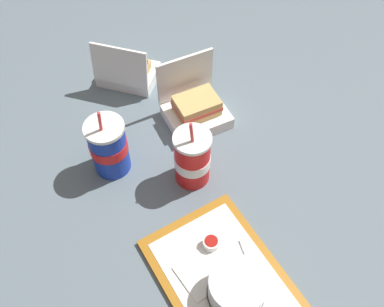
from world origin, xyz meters
The scene contains 10 objects.
ground_plane centered at (0.00, 0.00, 0.00)m, with size 3.20×3.20×0.00m, color slate.
food_tray centered at (0.36, -0.15, 0.01)m, with size 0.39×0.28×0.01m.
cake_container centered at (0.40, -0.15, 0.05)m, with size 0.13×0.13×0.07m.
ketchup_cup centered at (0.27, -0.13, 0.03)m, with size 0.04×0.04×0.02m.
napkin_stack centered at (0.32, -0.19, 0.02)m, with size 0.10×0.10×0.00m, color white.
plastic_fork centered at (0.36, -0.08, 0.02)m, with size 0.11×0.01×0.01m, color white.
clamshell_hotdog_back centered at (-0.34, 0.00, 0.04)m, with size 0.22×0.21×0.16m.
clamshell_sandwich_right centered at (-0.08, 0.08, 0.05)m, with size 0.18×0.19×0.19m.
soda_cup_front centered at (-0.07, -0.21, 0.09)m, with size 0.10×0.10×0.23m.
soda_cup_back centered at (0.08, -0.05, 0.08)m, with size 0.10×0.10×0.23m.
Camera 1 is at (0.60, -0.41, 0.97)m, focal length 40.00 mm.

